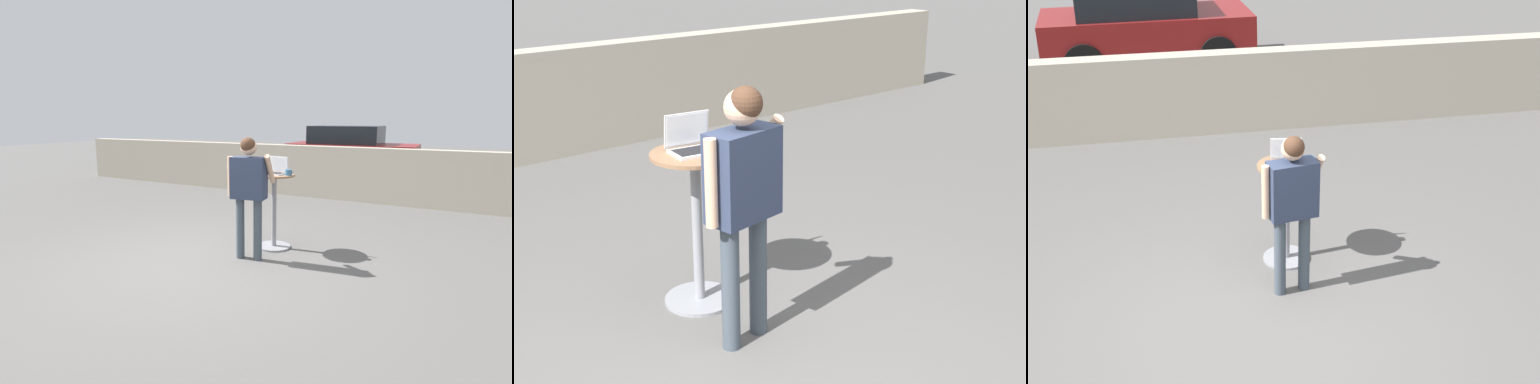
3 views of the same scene
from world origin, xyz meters
TOP-DOWN VIEW (x-y plane):
  - ground_plane at (0.00, 0.00)m, footprint 50.00×50.00m
  - pavement_kerb at (0.00, 4.99)m, footprint 15.25×0.35m
  - cafe_table at (0.47, 1.13)m, footprint 0.58×0.58m
  - laptop at (0.48, 1.16)m, footprint 0.34×0.29m
  - coffee_mug at (0.69, 1.11)m, footprint 0.12×0.09m
  - standing_person at (0.40, 0.54)m, footprint 0.59×0.41m
  - parked_car_near_street at (-0.63, 8.90)m, footprint 4.01×2.03m

SIDE VIEW (x-z plane):
  - ground_plane at x=0.00m, z-range 0.00..0.00m
  - pavement_kerb at x=0.00m, z-range 0.00..1.19m
  - cafe_table at x=0.47m, z-range 0.07..1.13m
  - parked_car_near_street at x=-0.63m, z-range 0.02..1.61m
  - standing_person at x=0.40m, z-range 0.21..1.80m
  - coffee_mug at x=0.69m, z-range 1.06..1.14m
  - laptop at x=0.48m, z-range 0.99..1.23m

